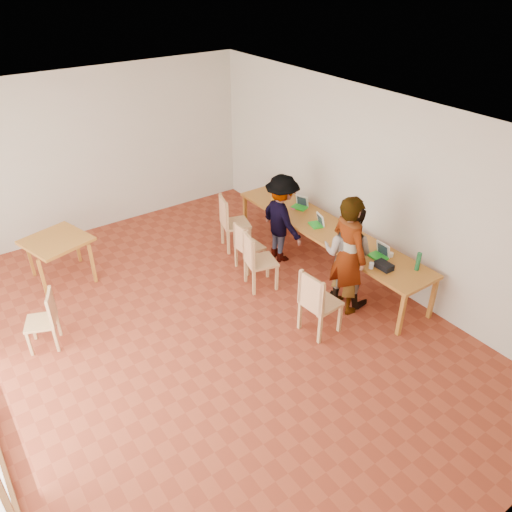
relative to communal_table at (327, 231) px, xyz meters
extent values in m
plane|color=brown|center=(-2.50, -0.34, -0.70)|extent=(8.00, 8.00, 0.00)
cube|color=beige|center=(-2.50, 3.66, 0.80)|extent=(6.00, 0.10, 3.00)
cube|color=beige|center=(-2.50, -4.34, 0.80)|extent=(6.00, 0.10, 3.00)
cube|color=beige|center=(0.50, -0.34, 0.80)|extent=(0.10, 8.00, 3.00)
cube|color=white|center=(-2.50, -0.34, 2.32)|extent=(6.00, 8.00, 0.04)
cube|color=#A46324|center=(0.00, 0.00, 0.02)|extent=(0.80, 4.00, 0.05)
cube|color=#A46324|center=(-0.34, -1.94, -0.35)|extent=(0.06, 0.06, 0.70)
cube|color=#A46324|center=(-0.34, 1.94, -0.35)|extent=(0.06, 0.06, 0.70)
cube|color=#A46324|center=(0.34, -1.94, -0.35)|extent=(0.06, 0.06, 0.70)
cube|color=#A46324|center=(0.34, 1.94, -0.35)|extent=(0.06, 0.06, 0.70)
cube|color=#A46324|center=(-3.79, 2.23, 0.02)|extent=(0.90, 0.90, 0.05)
cube|color=#A46324|center=(-4.18, 1.84, -0.35)|extent=(0.05, 0.05, 0.70)
cube|color=#A46324|center=(-4.18, 2.62, -0.35)|extent=(0.05, 0.05, 0.70)
cube|color=#A46324|center=(-3.40, 1.84, -0.35)|extent=(0.05, 0.05, 0.70)
cube|color=#A46324|center=(-3.40, 2.62, -0.35)|extent=(0.05, 0.05, 0.70)
cube|color=tan|center=(-1.19, -1.20, -0.22)|extent=(0.50, 0.50, 0.04)
cube|color=tan|center=(-1.40, -1.22, 0.04)|extent=(0.08, 0.47, 0.49)
cube|color=tan|center=(-1.23, 0.18, -0.24)|extent=(0.55, 0.55, 0.04)
cube|color=tan|center=(-1.43, 0.23, 0.02)|extent=(0.15, 0.45, 0.47)
cube|color=tan|center=(-1.06, 0.72, -0.29)|extent=(0.41, 0.41, 0.04)
cube|color=tan|center=(-1.24, 0.72, -0.07)|extent=(0.05, 0.40, 0.42)
cube|color=tan|center=(-0.87, 1.45, -0.22)|extent=(0.58, 0.58, 0.04)
cube|color=tan|center=(-1.08, 1.51, 0.04)|extent=(0.18, 0.46, 0.49)
cube|color=tan|center=(-4.50, 0.72, -0.30)|extent=(0.51, 0.51, 0.04)
cube|color=tan|center=(-4.33, 0.66, -0.07)|extent=(0.18, 0.38, 0.41)
imported|color=gray|center=(-0.52, -0.99, 0.22)|extent=(0.51, 0.71, 1.85)
imported|color=gray|center=(-0.39, -0.86, 0.10)|extent=(0.87, 0.96, 1.61)
imported|color=gray|center=(-0.44, 0.67, 0.08)|extent=(0.65, 1.05, 1.57)
cube|color=green|center=(0.00, -1.11, 0.06)|extent=(0.20, 0.28, 0.03)
cube|color=white|center=(0.10, -1.11, 0.16)|extent=(0.09, 0.25, 0.23)
cube|color=green|center=(-0.09, 0.19, 0.06)|extent=(0.23, 0.28, 0.03)
cube|color=white|center=(-0.01, 0.17, 0.15)|extent=(0.13, 0.23, 0.20)
cube|color=green|center=(0.10, 0.86, 0.06)|extent=(0.27, 0.31, 0.03)
cube|color=white|center=(0.19, 0.89, 0.16)|extent=(0.16, 0.25, 0.22)
imported|color=#C58714|center=(-0.10, 1.34, 0.09)|extent=(0.12, 0.12, 0.09)
cylinder|color=#1B6332|center=(0.21, -1.67, 0.19)|extent=(0.07, 0.07, 0.28)
cylinder|color=silver|center=(-0.30, -1.26, 0.09)|extent=(0.07, 0.07, 0.09)
cylinder|color=white|center=(0.18, -1.20, 0.08)|extent=(0.08, 0.08, 0.06)
cube|color=#F2467F|center=(-0.01, 0.91, 0.05)|extent=(0.05, 0.10, 0.01)
cube|color=black|center=(-0.15, -1.37, 0.09)|extent=(0.16, 0.26, 0.09)
camera|label=1|loc=(-5.15, -5.24, 4.00)|focal=35.00mm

